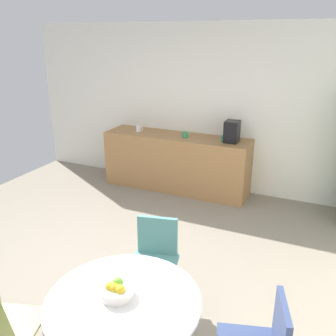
{
  "coord_description": "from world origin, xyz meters",
  "views": [
    {
      "loc": [
        1.93,
        -2.49,
        2.4
      ],
      "look_at": [
        0.32,
        1.11,
        0.95
      ],
      "focal_mm": 38.74,
      "sensor_mm": 36.0,
      "label": 1
    }
  ],
  "objects_px": {
    "round_table": "(124,317)",
    "coffee_maker": "(232,131)",
    "chair_teal": "(155,252)",
    "mug_red": "(224,139)",
    "mug_green": "(139,129)",
    "fruit_bowl": "(116,290)",
    "mug_white": "(185,135)"
  },
  "relations": [
    {
      "from": "mug_white",
      "to": "round_table",
      "type": "bearing_deg",
      "value": -75.03
    },
    {
      "from": "mug_white",
      "to": "chair_teal",
      "type": "bearing_deg",
      "value": -74.31
    },
    {
      "from": "mug_red",
      "to": "coffee_maker",
      "type": "xyz_separation_m",
      "value": [
        0.11,
        0.04,
        0.11
      ]
    },
    {
      "from": "mug_green",
      "to": "coffee_maker",
      "type": "xyz_separation_m",
      "value": [
        1.56,
        0.01,
        0.11
      ]
    },
    {
      "from": "mug_red",
      "to": "coffee_maker",
      "type": "distance_m",
      "value": 0.16
    },
    {
      "from": "mug_red",
      "to": "mug_white",
      "type": "bearing_deg",
      "value": -178.36
    },
    {
      "from": "chair_teal",
      "to": "mug_white",
      "type": "xyz_separation_m",
      "value": [
        -0.71,
        2.51,
        0.43
      ]
    },
    {
      "from": "mug_red",
      "to": "coffee_maker",
      "type": "bearing_deg",
      "value": 19.46
    },
    {
      "from": "round_table",
      "to": "mug_white",
      "type": "relative_size",
      "value": 8.05
    },
    {
      "from": "round_table",
      "to": "mug_white",
      "type": "height_order",
      "value": "mug_white"
    },
    {
      "from": "fruit_bowl",
      "to": "mug_red",
      "type": "xyz_separation_m",
      "value": [
        -0.25,
        3.43,
        0.14
      ]
    },
    {
      "from": "chair_teal",
      "to": "coffee_maker",
      "type": "bearing_deg",
      "value": 89.72
    },
    {
      "from": "chair_teal",
      "to": "mug_white",
      "type": "bearing_deg",
      "value": 105.69
    },
    {
      "from": "chair_teal",
      "to": "mug_red",
      "type": "bearing_deg",
      "value": 92.19
    },
    {
      "from": "mug_green",
      "to": "coffee_maker",
      "type": "distance_m",
      "value": 1.57
    },
    {
      "from": "round_table",
      "to": "mug_green",
      "type": "xyz_separation_m",
      "value": [
        -1.76,
        3.47,
        0.34
      ]
    },
    {
      "from": "mug_green",
      "to": "coffee_maker",
      "type": "height_order",
      "value": "coffee_maker"
    },
    {
      "from": "chair_teal",
      "to": "mug_red",
      "type": "xyz_separation_m",
      "value": [
        -0.1,
        2.53,
        0.43
      ]
    },
    {
      "from": "chair_teal",
      "to": "mug_green",
      "type": "height_order",
      "value": "mug_green"
    },
    {
      "from": "fruit_bowl",
      "to": "mug_green",
      "type": "bearing_deg",
      "value": 116.24
    },
    {
      "from": "mug_green",
      "to": "mug_white",
      "type": "bearing_deg",
      "value": -3.12
    },
    {
      "from": "round_table",
      "to": "coffee_maker",
      "type": "xyz_separation_m",
      "value": [
        -0.2,
        3.48,
        0.45
      ]
    },
    {
      "from": "chair_teal",
      "to": "coffee_maker",
      "type": "relative_size",
      "value": 2.59
    },
    {
      "from": "fruit_bowl",
      "to": "mug_red",
      "type": "height_order",
      "value": "mug_red"
    },
    {
      "from": "mug_green",
      "to": "mug_red",
      "type": "distance_m",
      "value": 1.46
    },
    {
      "from": "chair_teal",
      "to": "fruit_bowl",
      "type": "distance_m",
      "value": 0.95
    },
    {
      "from": "round_table",
      "to": "mug_white",
      "type": "bearing_deg",
      "value": 104.97
    },
    {
      "from": "mug_green",
      "to": "mug_red",
      "type": "bearing_deg",
      "value": -1.13
    },
    {
      "from": "mug_white",
      "to": "coffee_maker",
      "type": "distance_m",
      "value": 0.73
    },
    {
      "from": "round_table",
      "to": "chair_teal",
      "type": "height_order",
      "value": "chair_teal"
    },
    {
      "from": "fruit_bowl",
      "to": "mug_white",
      "type": "height_order",
      "value": "mug_white"
    },
    {
      "from": "chair_teal",
      "to": "mug_white",
      "type": "relative_size",
      "value": 6.43
    }
  ]
}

